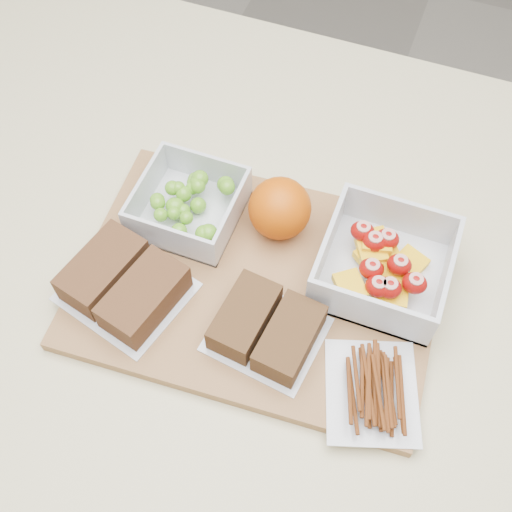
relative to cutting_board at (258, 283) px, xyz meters
The scene contains 9 objects.
ground 0.91m from the cutting_board, 92.40° to the left, with size 4.00×4.00×0.00m, color gray.
counter 0.46m from the cutting_board, 92.40° to the left, with size 1.20×0.90×0.90m, color beige.
cutting_board is the anchor object (origin of this frame).
grape_container 0.13m from the cutting_board, 151.96° to the left, with size 0.12×0.12×0.05m.
fruit_container 0.15m from the cutting_board, 22.92° to the left, with size 0.14×0.14×0.06m.
orange 0.09m from the cutting_board, 91.69° to the left, with size 0.08×0.08×0.08m, color #CE5104.
sandwich_bag_left 0.16m from the cutting_board, 153.26° to the right, with size 0.16×0.15×0.04m.
sandwich_bag_center 0.08m from the cutting_board, 61.26° to the right, with size 0.13×0.12×0.04m.
pretzel_bag 0.19m from the cutting_board, 27.95° to the right, with size 0.13×0.14×0.03m.
Camera 1 is at (0.13, -0.36, 1.58)m, focal length 45.00 mm.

